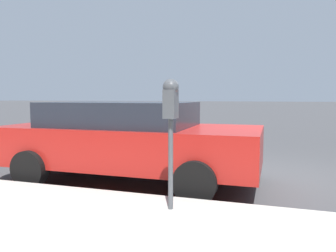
{
  "coord_description": "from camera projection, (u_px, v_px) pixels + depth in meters",
  "views": [
    {
      "loc": [
        -6.38,
        -0.21,
        1.53
      ],
      "look_at": [
        -2.51,
        1.03,
        1.17
      ],
      "focal_mm": 35.0,
      "sensor_mm": 36.0,
      "label": 1
    }
  ],
  "objects": [
    {
      "name": "ground_plane",
      "position": [
        260.0,
        178.0,
        6.24
      ],
      "size": [
        220.0,
        220.0,
        0.0
      ],
      "primitive_type": "plane",
      "color": "#424244"
    },
    {
      "name": "parking_meter",
      "position": [
        171.0,
        110.0,
        3.87
      ],
      "size": [
        0.21,
        0.19,
        1.57
      ],
      "color": "#4C5156",
      "rests_on": "sidewalk"
    },
    {
      "name": "car_red",
      "position": [
        128.0,
        139.0,
        5.96
      ],
      "size": [
        2.14,
        4.61,
        1.44
      ],
      "rotation": [
        0.0,
        0.0,
        3.14
      ],
      "color": "#B21E19",
      "rests_on": "ground_plane"
    }
  ]
}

